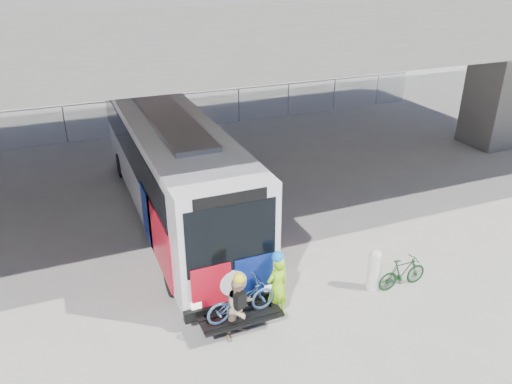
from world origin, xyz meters
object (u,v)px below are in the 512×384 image
bollard (374,268)px  cyclist_tan (240,307)px  bus (171,159)px  bike_parked (402,273)px  cyclist_hivis (277,285)px

bollard → cyclist_tan: cyclist_tan is taller
bus → bike_parked: size_ratio=8.48×
cyclist_tan → bus: bearing=67.2°
bollard → bike_parked: size_ratio=0.81×
bus → cyclist_tan: (-0.06, -6.66, -1.27)m
bike_parked → bus: bearing=35.3°
cyclist_hivis → cyclist_tan: 1.18m
bike_parked → cyclist_tan: bearing=90.6°
bus → bollard: 7.59m
bus → cyclist_tan: 6.78m
bollard → cyclist_hivis: cyclist_hivis is taller
cyclist_hivis → cyclist_tan: size_ratio=1.07×
bus → bollard: bearing=-58.0°
bus → bike_parked: bearing=-54.1°
bus → bollard: (3.95, -6.32, -1.44)m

